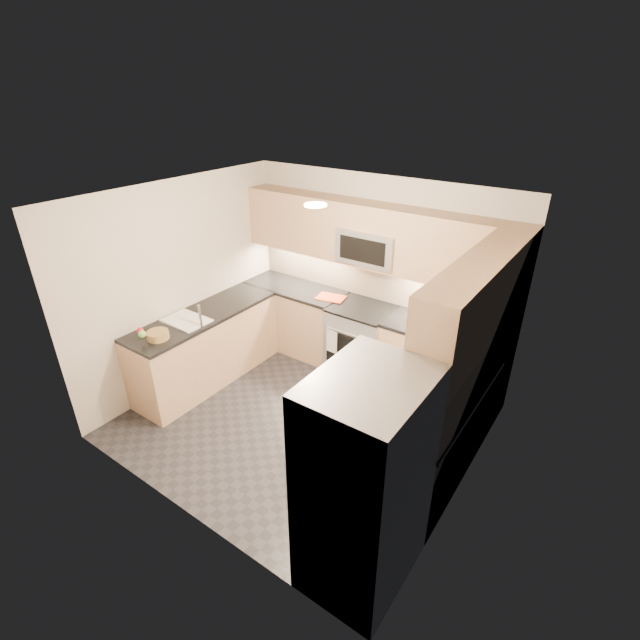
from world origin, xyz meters
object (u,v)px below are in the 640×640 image
Objects in this scene: refrigerator at (365,484)px; utensil_bowl at (477,332)px; gas_range at (361,341)px; microwave at (371,246)px; fruit_basket at (158,335)px; cutting_board at (331,298)px.

utensil_bowl is (-0.03, 2.47, 0.11)m from refrigerator.
refrigerator is at bearing -59.12° from gas_range.
utensil_bowl is (1.42, 0.05, 0.56)m from gas_range.
fruit_basket is (-1.43, -2.10, -0.72)m from microwave.
utensil_bowl reaches higher than fruit_basket.
gas_range is at bearing 120.88° from refrigerator.
fruit_basket is (-1.43, -1.98, 0.53)m from gas_range.
microwave is at bearing 90.00° from gas_range.
refrigerator is 6.95× the size of utensil_bowl.
refrigerator is 3.10m from cutting_board.
fruit_basket is at bearing -144.58° from utensil_bowl.
microwave is at bearing 176.82° from utensil_bowl.
gas_range is at bearing -178.13° from utensil_bowl.
fruit_basket reaches higher than gas_range.
fruit_basket is at bearing 171.14° from refrigerator.
microwave is (0.00, 0.12, 1.24)m from gas_range.
microwave is 2.94× the size of utensil_bowl.
utensil_bowl reaches higher than cutting_board.
microwave is 3.19× the size of fruit_basket.
refrigerator reaches higher than utensil_bowl.
fruit_basket is at bearing -115.63° from cutting_board.
gas_range is 0.69m from cutting_board.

